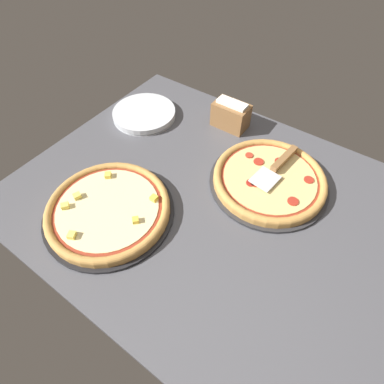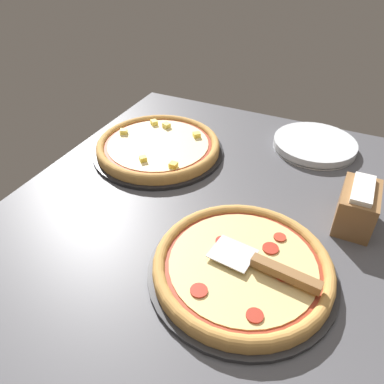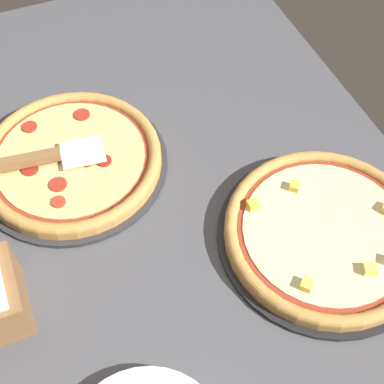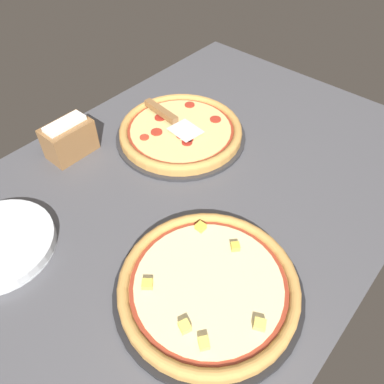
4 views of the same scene
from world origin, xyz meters
TOP-DOWN VIEW (x-y plane):
  - ground_plane at (0.00, 0.00)cm, footprint 133.77×98.28cm
  - pizza_pan_front at (-8.51, -16.32)cm, footprint 39.77×39.77cm
  - pizza_front at (-8.51, -16.33)cm, footprint 37.38×37.38cm
  - pizza_pan_back at (26.64, 23.38)cm, footprint 40.48×40.48cm
  - pizza_back at (26.65, 23.38)cm, footprint 38.05×38.05cm
  - serving_spatula at (-8.92, -22.85)cm, footprint 8.37×23.37cm
  - napkin_holder at (17.90, -35.47)cm, footprint 13.71×8.37cm

SIDE VIEW (x-z plane):
  - ground_plane at x=0.00cm, z-range -3.60..0.00cm
  - pizza_pan_front at x=-8.51cm, z-range 0.00..1.00cm
  - pizza_pan_back at x=26.64cm, z-range 0.00..1.00cm
  - pizza_front at x=-8.51cm, z-range 0.95..4.12cm
  - pizza_back at x=26.65cm, z-range 0.67..4.41cm
  - serving_spatula at x=-8.92cm, z-range 3.99..5.99cm
  - napkin_holder at x=17.90cm, z-range -0.30..10.77cm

